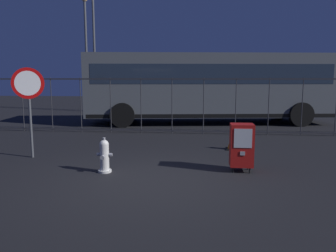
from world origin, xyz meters
TOP-DOWN VIEW (x-y plane):
  - ground_plane at (0.00, 0.00)m, footprint 60.00×60.00m
  - fire_hydrant at (-0.97, 0.47)m, footprint 0.33×0.31m
  - newspaper_box_primary at (1.90, 0.83)m, footprint 0.48×0.42m
  - stop_sign at (-3.16, 1.56)m, footprint 0.71×0.31m
  - traffic_cone at (1.93, 3.03)m, footprint 0.36×0.36m
  - fence_barrier at (0.00, 5.58)m, footprint 18.03×0.04m
  - bus_near at (1.34, 8.58)m, footprint 10.74×3.91m
  - street_light_near_left at (-5.39, 13.45)m, footprint 0.32×0.32m
  - street_light_near_right at (-5.77, 13.11)m, footprint 0.32×0.32m

SIDE VIEW (x-z plane):
  - ground_plane at x=0.00m, z-range 0.00..0.00m
  - traffic_cone at x=1.93m, z-range -0.01..0.52m
  - fire_hydrant at x=-0.97m, z-range -0.02..0.72m
  - newspaper_box_primary at x=1.90m, z-range 0.06..1.08m
  - fence_barrier at x=0.00m, z-range 0.02..2.02m
  - stop_sign at x=-3.16m, z-range 0.49..2.72m
  - bus_near at x=1.34m, z-range 0.21..3.21m
  - street_light_near_right at x=-5.77m, z-range 0.55..7.24m
  - street_light_near_left at x=-5.39m, z-range 0.56..7.72m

